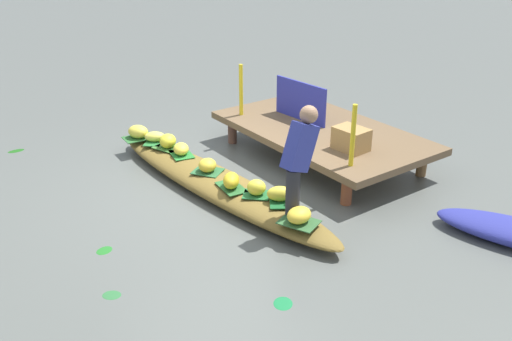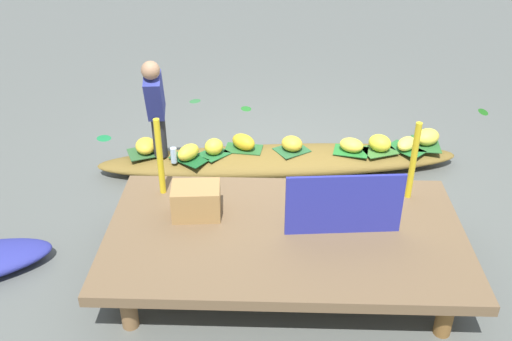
{
  "view_description": "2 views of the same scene",
  "coord_description": "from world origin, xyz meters",
  "px_view_note": "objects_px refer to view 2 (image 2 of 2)",
  "views": [
    {
      "loc": [
        5.68,
        -3.49,
        3.36
      ],
      "look_at": [
        0.36,
        0.37,
        0.35
      ],
      "focal_mm": 39.86,
      "sensor_mm": 36.0,
      "label": 1
    },
    {
      "loc": [
        0.08,
        5.97,
        3.54
      ],
      "look_at": [
        0.25,
        0.64,
        0.36
      ],
      "focal_mm": 40.12,
      "sensor_mm": 36.0,
      "label": 2
    }
  ],
  "objects_px": {
    "banana_bunch_6": "(214,147)",
    "water_bottle": "(174,155)",
    "banana_bunch_1": "(188,152)",
    "banana_bunch_7": "(407,144)",
    "market_banner": "(344,205)",
    "produce_crate": "(196,201)",
    "banana_bunch_0": "(380,143)",
    "banana_bunch_8": "(351,145)",
    "banana_bunch_3": "(292,144)",
    "vendor_person": "(155,103)",
    "banana_bunch_5": "(244,142)",
    "banana_bunch_4": "(146,146)",
    "vendor_boat": "(279,161)",
    "banana_bunch_2": "(427,137)"
  },
  "relations": [
    {
      "from": "banana_bunch_6",
      "to": "banana_bunch_2",
      "type": "bearing_deg",
      "value": -172.69
    },
    {
      "from": "banana_bunch_4",
      "to": "banana_bunch_5",
      "type": "xyz_separation_m",
      "value": [
        -1.15,
        -0.12,
        0.01
      ]
    },
    {
      "from": "banana_bunch_5",
      "to": "banana_bunch_8",
      "type": "relative_size",
      "value": 1.1
    },
    {
      "from": "banana_bunch_4",
      "to": "produce_crate",
      "type": "bearing_deg",
      "value": 117.34
    },
    {
      "from": "banana_bunch_3",
      "to": "banana_bunch_8",
      "type": "height_order",
      "value": "banana_bunch_3"
    },
    {
      "from": "banana_bunch_2",
      "to": "banana_bunch_0",
      "type": "bearing_deg",
      "value": 16.7
    },
    {
      "from": "vendor_boat",
      "to": "banana_bunch_0",
      "type": "height_order",
      "value": "banana_bunch_0"
    },
    {
      "from": "banana_bunch_5",
      "to": "vendor_boat",
      "type": "bearing_deg",
      "value": 173.89
    },
    {
      "from": "banana_bunch_3",
      "to": "water_bottle",
      "type": "relative_size",
      "value": 1.43
    },
    {
      "from": "vendor_person",
      "to": "banana_bunch_4",
      "type": "bearing_deg",
      "value": -35.49
    },
    {
      "from": "banana_bunch_2",
      "to": "produce_crate",
      "type": "distance_m",
      "value": 3.19
    },
    {
      "from": "banana_bunch_0",
      "to": "banana_bunch_8",
      "type": "height_order",
      "value": "banana_bunch_0"
    },
    {
      "from": "banana_bunch_3",
      "to": "water_bottle",
      "type": "distance_m",
      "value": 1.4
    },
    {
      "from": "banana_bunch_1",
      "to": "banana_bunch_4",
      "type": "distance_m",
      "value": 0.55
    },
    {
      "from": "banana_bunch_0",
      "to": "produce_crate",
      "type": "height_order",
      "value": "produce_crate"
    },
    {
      "from": "produce_crate",
      "to": "vendor_boat",
      "type": "bearing_deg",
      "value": -115.31
    },
    {
      "from": "banana_bunch_1",
      "to": "banana_bunch_7",
      "type": "relative_size",
      "value": 1.0
    },
    {
      "from": "vendor_boat",
      "to": "banana_bunch_0",
      "type": "xyz_separation_m",
      "value": [
        -1.19,
        -0.06,
        0.23
      ]
    },
    {
      "from": "banana_bunch_4",
      "to": "banana_bunch_8",
      "type": "xyz_separation_m",
      "value": [
        -2.43,
        -0.11,
        -0.01
      ]
    },
    {
      "from": "market_banner",
      "to": "produce_crate",
      "type": "relative_size",
      "value": 2.33
    },
    {
      "from": "vendor_boat",
      "to": "banana_bunch_8",
      "type": "distance_m",
      "value": 0.88
    },
    {
      "from": "banana_bunch_2",
      "to": "market_banner",
      "type": "relative_size",
      "value": 0.31
    },
    {
      "from": "banana_bunch_4",
      "to": "vendor_boat",
      "type": "bearing_deg",
      "value": -177.25
    },
    {
      "from": "banana_bunch_0",
      "to": "banana_bunch_4",
      "type": "xyz_separation_m",
      "value": [
        2.77,
        0.13,
        -0.01
      ]
    },
    {
      "from": "water_bottle",
      "to": "produce_crate",
      "type": "height_order",
      "value": "produce_crate"
    },
    {
      "from": "banana_bunch_4",
      "to": "market_banner",
      "type": "distance_m",
      "value": 2.81
    },
    {
      "from": "banana_bunch_4",
      "to": "produce_crate",
      "type": "xyz_separation_m",
      "value": [
        -0.8,
        1.56,
        0.28
      ]
    },
    {
      "from": "vendor_boat",
      "to": "banana_bunch_3",
      "type": "height_order",
      "value": "banana_bunch_3"
    },
    {
      "from": "banana_bunch_6",
      "to": "banana_bunch_7",
      "type": "xyz_separation_m",
      "value": [
        -2.29,
        -0.19,
        -0.02
      ]
    },
    {
      "from": "banana_bunch_4",
      "to": "banana_bunch_5",
      "type": "relative_size",
      "value": 0.95
    },
    {
      "from": "banana_bunch_8",
      "to": "produce_crate",
      "type": "bearing_deg",
      "value": 45.59
    },
    {
      "from": "banana_bunch_1",
      "to": "market_banner",
      "type": "distance_m",
      "value": 2.33
    },
    {
      "from": "banana_bunch_1",
      "to": "banana_bunch_6",
      "type": "height_order",
      "value": "banana_bunch_6"
    },
    {
      "from": "banana_bunch_8",
      "to": "produce_crate",
      "type": "xyz_separation_m",
      "value": [
        1.63,
        1.66,
        0.28
      ]
    },
    {
      "from": "banana_bunch_5",
      "to": "banana_bunch_2",
      "type": "bearing_deg",
      "value": -175.01
    },
    {
      "from": "produce_crate",
      "to": "banana_bunch_5",
      "type": "bearing_deg",
      "value": -101.67
    },
    {
      "from": "banana_bunch_1",
      "to": "banana_bunch_2",
      "type": "height_order",
      "value": "banana_bunch_2"
    },
    {
      "from": "vendor_boat",
      "to": "banana_bunch_4",
      "type": "height_order",
      "value": "banana_bunch_4"
    },
    {
      "from": "banana_bunch_1",
      "to": "market_banner",
      "type": "xyz_separation_m",
      "value": [
        -1.6,
        1.64,
        0.42
      ]
    },
    {
      "from": "banana_bunch_0",
      "to": "banana_bunch_1",
      "type": "height_order",
      "value": "banana_bunch_0"
    },
    {
      "from": "market_banner",
      "to": "vendor_boat",
      "type": "bearing_deg",
      "value": -78.37
    },
    {
      "from": "banana_bunch_3",
      "to": "banana_bunch_7",
      "type": "distance_m",
      "value": 1.37
    },
    {
      "from": "banana_bunch_1",
      "to": "vendor_person",
      "type": "distance_m",
      "value": 0.69
    },
    {
      "from": "banana_bunch_1",
      "to": "produce_crate",
      "type": "bearing_deg",
      "value": 101.17
    },
    {
      "from": "vendor_person",
      "to": "banana_bunch_3",
      "type": "bearing_deg",
      "value": -170.79
    },
    {
      "from": "banana_bunch_8",
      "to": "water_bottle",
      "type": "distance_m",
      "value": 2.09
    },
    {
      "from": "vendor_boat",
      "to": "banana_bunch_1",
      "type": "height_order",
      "value": "banana_bunch_1"
    },
    {
      "from": "banana_bunch_1",
      "to": "banana_bunch_6",
      "type": "relative_size",
      "value": 1.35
    },
    {
      "from": "banana_bunch_6",
      "to": "water_bottle",
      "type": "bearing_deg",
      "value": 24.71
    },
    {
      "from": "banana_bunch_2",
      "to": "produce_crate",
      "type": "relative_size",
      "value": 0.71
    }
  ]
}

